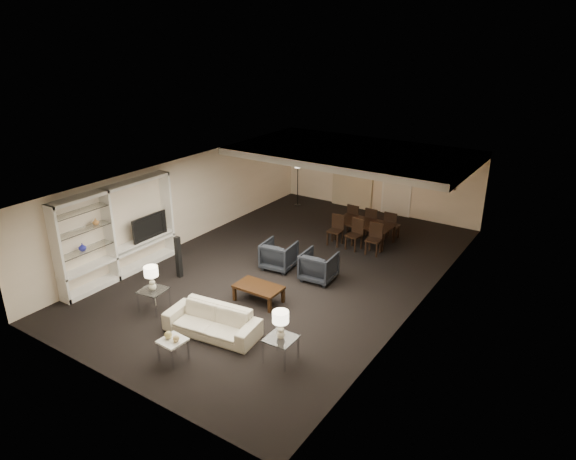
% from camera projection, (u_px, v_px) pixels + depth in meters
% --- Properties ---
extents(floor, '(11.00, 11.00, 0.00)m').
position_uv_depth(floor, '(288.00, 269.00, 13.39)').
color(floor, black).
rests_on(floor, ground).
extents(ceiling, '(7.00, 11.00, 0.02)m').
position_uv_depth(ceiling, '(288.00, 177.00, 12.46)').
color(ceiling, silver).
rests_on(ceiling, ground).
extents(wall_back, '(7.00, 0.02, 2.50)m').
position_uv_depth(wall_back, '(378.00, 175.00, 17.19)').
color(wall_back, beige).
rests_on(wall_back, ground).
extents(wall_front, '(7.00, 0.02, 2.50)m').
position_uv_depth(wall_front, '(109.00, 322.00, 8.66)').
color(wall_front, beige).
rests_on(wall_front, ground).
extents(wall_left, '(0.02, 11.00, 2.50)m').
position_uv_depth(wall_left, '(186.00, 200.00, 14.72)').
color(wall_left, beige).
rests_on(wall_left, ground).
extents(wall_right, '(0.02, 11.00, 2.50)m').
position_uv_depth(wall_right, '(422.00, 256.00, 11.13)').
color(wall_right, beige).
rests_on(wall_right, ground).
extents(ceiling_soffit, '(7.00, 4.00, 0.20)m').
position_uv_depth(ceiling_soffit, '(353.00, 153.00, 15.21)').
color(ceiling_soffit, silver).
rests_on(ceiling_soffit, ceiling).
extents(curtains, '(1.50, 0.12, 2.40)m').
position_uv_depth(curtains, '(353.00, 173.00, 17.61)').
color(curtains, beige).
rests_on(curtains, wall_back).
extents(door, '(0.90, 0.05, 2.10)m').
position_uv_depth(door, '(397.00, 185.00, 16.88)').
color(door, silver).
rests_on(door, wall_back).
extents(painting, '(0.95, 0.04, 0.65)m').
position_uv_depth(painting, '(441.00, 176.00, 15.97)').
color(painting, '#142D38').
rests_on(painting, wall_back).
extents(media_unit, '(0.38, 3.40, 2.35)m').
position_uv_depth(media_unit, '(118.00, 232.00, 12.63)').
color(media_unit, white).
rests_on(media_unit, wall_left).
extents(pendant_light, '(0.52, 0.52, 0.24)m').
position_uv_depth(pendant_light, '(361.00, 170.00, 15.24)').
color(pendant_light, '#D8591E').
rests_on(pendant_light, ceiling_soffit).
extents(sofa, '(2.07, 1.02, 0.58)m').
position_uv_depth(sofa, '(212.00, 321.00, 10.48)').
color(sofa, beige).
rests_on(sofa, floor).
extents(coffee_table, '(1.09, 0.64, 0.39)m').
position_uv_depth(coffee_table, '(259.00, 294.00, 11.76)').
color(coffee_table, '#311B0D').
rests_on(coffee_table, floor).
extents(armchair_left, '(0.88, 0.90, 0.74)m').
position_uv_depth(armchair_left, '(279.00, 255.00, 13.32)').
color(armchair_left, black).
rests_on(armchair_left, floor).
extents(armchair_right, '(0.84, 0.86, 0.74)m').
position_uv_depth(armchair_right, '(319.00, 266.00, 12.71)').
color(armchair_right, black).
rests_on(armchair_right, floor).
extents(side_table_left, '(0.61, 0.61, 0.51)m').
position_uv_depth(side_table_left, '(154.00, 300.00, 11.37)').
color(side_table_left, silver).
rests_on(side_table_left, floor).
extents(side_table_right, '(0.56, 0.56, 0.51)m').
position_uv_depth(side_table_right, '(281.00, 349.00, 9.63)').
color(side_table_right, white).
rests_on(side_table_right, floor).
extents(table_lamp_left, '(0.33, 0.33, 0.56)m').
position_uv_depth(table_lamp_left, '(152.00, 278.00, 11.17)').
color(table_lamp_left, beige).
rests_on(table_lamp_left, side_table_left).
extents(table_lamp_right, '(0.32, 0.32, 0.56)m').
position_uv_depth(table_lamp_right, '(281.00, 325.00, 9.43)').
color(table_lamp_right, beige).
rests_on(table_lamp_right, side_table_right).
extents(marble_table, '(0.48, 0.48, 0.45)m').
position_uv_depth(marble_table, '(173.00, 350.00, 9.66)').
color(marble_table, white).
rests_on(marble_table, floor).
extents(gold_gourd_a, '(0.15, 0.15, 0.15)m').
position_uv_depth(gold_gourd_a, '(168.00, 335.00, 9.60)').
color(gold_gourd_a, tan).
rests_on(gold_gourd_a, marble_table).
extents(gold_gourd_b, '(0.13, 0.13, 0.13)m').
position_uv_depth(gold_gourd_b, '(176.00, 339.00, 9.50)').
color(gold_gourd_b, tan).
rests_on(gold_gourd_b, marble_table).
extents(television, '(1.10, 0.14, 0.63)m').
position_uv_depth(television, '(147.00, 226.00, 13.34)').
color(television, black).
rests_on(television, media_unit).
extents(vase_blue, '(0.18, 0.18, 0.19)m').
position_uv_depth(vase_blue, '(82.00, 247.00, 11.85)').
color(vase_blue, '#2629A5').
rests_on(vase_blue, media_unit).
extents(vase_amber, '(0.16, 0.16, 0.16)m').
position_uv_depth(vase_amber, '(96.00, 222.00, 12.01)').
color(vase_amber, '#C38141').
rests_on(vase_amber, media_unit).
extents(floor_speaker, '(0.12, 0.12, 1.09)m').
position_uv_depth(floor_speaker, '(178.00, 257.00, 12.79)').
color(floor_speaker, black).
rests_on(floor_speaker, floor).
extents(dining_table, '(1.71, 0.98, 0.59)m').
position_uv_depth(dining_table, '(364.00, 232.00, 14.99)').
color(dining_table, black).
rests_on(dining_table, floor).
extents(chair_nl, '(0.42, 0.42, 0.88)m').
position_uv_depth(chair_nl, '(335.00, 230.00, 14.74)').
color(chair_nl, black).
rests_on(chair_nl, floor).
extents(chair_nm, '(0.46, 0.46, 0.88)m').
position_uv_depth(chair_nm, '(354.00, 235.00, 14.43)').
color(chair_nm, black).
rests_on(chair_nm, floor).
extents(chair_nr, '(0.45, 0.45, 0.88)m').
position_uv_depth(chair_nr, '(374.00, 239.00, 14.12)').
color(chair_nr, black).
rests_on(chair_nr, floor).
extents(chair_fl, '(0.44, 0.44, 0.88)m').
position_uv_depth(chair_fl, '(355.00, 217.00, 15.74)').
color(chair_fl, black).
rests_on(chair_fl, floor).
extents(chair_fm, '(0.43, 0.43, 0.88)m').
position_uv_depth(chair_fm, '(373.00, 221.00, 15.44)').
color(chair_fm, black).
rests_on(chair_fm, floor).
extents(chair_fr, '(0.41, 0.41, 0.88)m').
position_uv_depth(chair_fr, '(392.00, 225.00, 15.13)').
color(chair_fr, black).
rests_on(chair_fr, floor).
extents(floor_lamp, '(0.26, 0.26, 1.58)m').
position_uv_depth(floor_lamp, '(298.00, 184.00, 17.89)').
color(floor_lamp, black).
rests_on(floor_lamp, floor).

